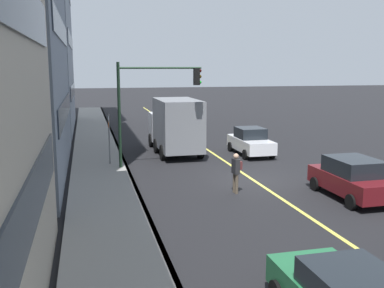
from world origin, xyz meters
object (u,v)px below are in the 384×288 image
Objects in this scene: car_white at (251,142)px; street_sign_post at (109,136)px; pedestrian_with_backpack at (236,170)px; car_maroon at (353,178)px; traffic_light_mast at (152,96)px; truck_gray at (175,125)px.

street_sign_post is (-1.25, 8.63, 0.86)m from car_white.
street_sign_post reaches higher than pedestrian_with_backpack.
car_maroon is 10.66m from traffic_light_mast.
traffic_light_mast is at bearing 109.38° from car_white.
car_maroon is 12.55m from street_sign_post.
truck_gray is 1.18× the size of traffic_light_mast.
car_white is 0.62× the size of truck_gray.
pedestrian_with_backpack is at bearing -175.37° from truck_gray.
street_sign_post is at bearing 122.99° from truck_gray.
truck_gray reaches higher than car_white.
car_maroon is 0.62× the size of truck_gray.
car_white is at bearing -70.62° from traffic_light_mast.
truck_gray is (1.48, 4.42, 0.96)m from car_white.
street_sign_post reaches higher than car_maroon.
street_sign_post is at bearing 37.33° from pedestrian_with_backpack.
truck_gray is 3.81× the size of pedestrian_with_backpack.
traffic_light_mast reaches higher than street_sign_post.
street_sign_post reaches higher than car_white.
truck_gray reaches higher than street_sign_post.
car_maroon is at bearing -135.70° from traffic_light_mast.
pedestrian_with_backpack is (-9.22, -0.75, -0.77)m from truck_gray.
pedestrian_with_backpack reaches higher than car_white.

